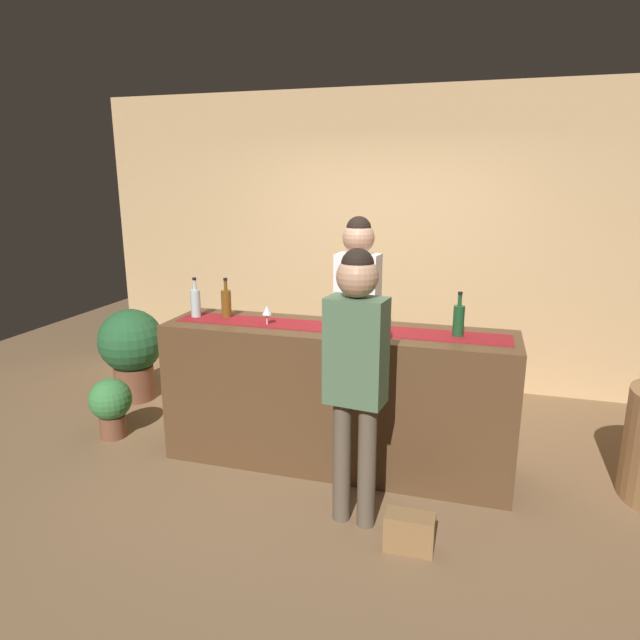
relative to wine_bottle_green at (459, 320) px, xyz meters
name	(u,v)px	position (x,y,z in m)	size (l,w,h in m)	color
ground_plane	(335,462)	(-0.83, -0.02, -1.15)	(10.00, 10.00, 0.00)	brown
back_wall	(384,241)	(-0.83, 1.88, 0.30)	(6.00, 0.12, 2.90)	tan
bar_counter	(336,397)	(-0.83, -0.02, -0.63)	(2.49, 0.60, 1.04)	#543821
counter_runner_cloth	(336,328)	(-0.83, -0.02, -0.11)	(2.36, 0.28, 0.01)	maroon
wine_bottle_green	(459,320)	(0.00, 0.00, 0.00)	(0.07, 0.07, 0.30)	#194723
wine_bottle_clear	(196,302)	(-1.92, -0.01, 0.00)	(0.07, 0.07, 0.30)	#B2C6C1
wine_bottle_amber	(226,303)	(-1.70, 0.05, 0.00)	(0.07, 0.07, 0.30)	brown
wine_glass_near_customer	(343,315)	(-0.77, -0.04, -0.01)	(0.07, 0.07, 0.14)	silver
wine_glass_mid_counter	(267,311)	(-1.32, -0.08, -0.01)	(0.07, 0.07, 0.14)	silver
bartender	(357,301)	(-0.80, 0.56, -0.04)	(0.36, 0.25, 1.78)	#26262B
customer_sipping	(356,361)	(-0.53, -0.69, -0.11)	(0.36, 0.24, 1.69)	brown
potted_plant_tall	(132,348)	(-2.99, 0.65, -0.65)	(0.60, 0.60, 0.88)	brown
potted_plant_small	(111,404)	(-2.69, -0.11, -0.87)	(0.34, 0.34, 0.50)	brown
handbag	(409,532)	(-0.17, -0.87, -1.04)	(0.28, 0.14, 0.22)	olive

